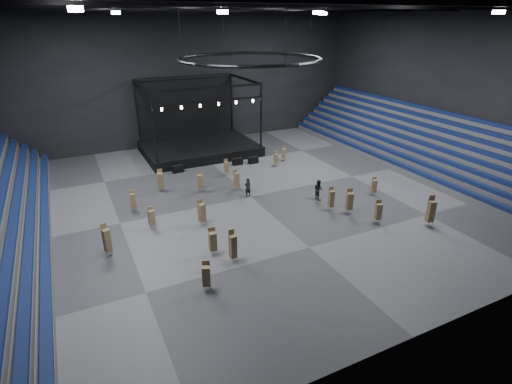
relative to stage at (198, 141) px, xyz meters
name	(u,v)px	position (x,y,z in m)	size (l,w,h in m)	color
floor	(251,197)	(0.00, -16.24, -1.45)	(50.00, 50.00, 0.00)	#4D4D50
wall_back	(183,77)	(0.00, 4.76, 7.55)	(50.00, 0.20, 18.00)	black
wall_front	(444,188)	(0.00, -37.24, 7.55)	(50.00, 0.20, 18.00)	black
wall_right	(447,86)	(25.00, -16.24, 7.55)	(0.20, 42.00, 18.00)	black
bleachers_right	(423,149)	(22.94, -16.24, 0.28)	(7.20, 40.00, 6.40)	#545456
stage	(198,141)	(0.00, 0.00, 0.00)	(14.00, 10.00, 9.20)	black
truss_ring	(250,59)	(0.00, -16.24, 11.55)	(12.30, 12.30, 5.15)	black
roof_girders	(250,5)	(0.00, -16.24, 15.75)	(49.00, 30.35, 0.70)	black
floodlights	(273,12)	(0.00, -20.24, 15.15)	(28.60, 16.60, 0.25)	white
flight_case_left	(178,169)	(-4.55, -6.40, -1.03)	(1.26, 0.63, 0.84)	black
flight_case_mid	(237,161)	(2.60, -7.02, -1.04)	(1.22, 0.61, 0.82)	black
flight_case_right	(253,160)	(4.53, -7.36, -1.05)	(1.20, 0.60, 0.80)	black
chair_stack_0	(133,200)	(-10.94, -14.37, -0.36)	(0.49, 0.49, 2.06)	silver
chair_stack_1	(236,179)	(-0.56, -14.01, -0.30)	(0.54, 0.54, 2.19)	silver
chair_stack_2	(374,186)	(11.11, -21.24, -0.43)	(0.52, 0.52, 1.93)	silver
chair_stack_3	(378,211)	(7.47, -25.89, -0.32)	(0.61, 0.61, 2.13)	silver
chair_stack_4	(350,201)	(6.40, -23.34, -0.19)	(0.69, 0.69, 2.37)	silver
chair_stack_5	(200,181)	(-4.00, -12.81, -0.29)	(0.63, 0.63, 2.16)	silver
chair_stack_6	(284,153)	(8.31, -8.23, -0.48)	(0.55, 0.55, 1.80)	silver
chair_stack_7	(233,246)	(-6.04, -25.93, -0.14)	(0.50, 0.50, 2.58)	silver
chair_stack_8	(213,241)	(-7.01, -24.44, -0.25)	(0.58, 0.58, 2.23)	silver
chair_stack_9	(226,167)	(0.14, -9.58, -0.47)	(0.42, 0.42, 1.83)	silver
chair_stack_10	(431,211)	(11.02, -28.22, -0.03)	(0.68, 0.68, 2.76)	silver
chair_stack_11	(107,240)	(-14.00, -21.12, -0.11)	(0.59, 0.59, 2.64)	silver
chair_stack_12	(276,158)	(6.58, -9.40, -0.51)	(0.51, 0.51, 1.75)	silver
chair_stack_13	(331,198)	(5.34, -22.07, -0.28)	(0.50, 0.50, 2.28)	silver
chair_stack_14	(206,275)	(-8.86, -28.22, -0.29)	(0.66, 0.66, 2.15)	silver
chair_stack_15	(202,212)	(-6.23, -19.73, -0.18)	(0.64, 0.64, 2.41)	silver
chair_stack_16	(151,217)	(-10.16, -18.36, -0.40)	(0.53, 0.53, 1.96)	silver
chair_stack_17	(160,180)	(-7.59, -10.89, -0.21)	(0.67, 0.67, 2.32)	silver
man_center	(248,187)	(-0.21, -15.98, -0.48)	(0.70, 0.46, 1.93)	black
crew_member	(318,190)	(5.67, -19.53, -0.46)	(0.96, 0.75, 1.98)	black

